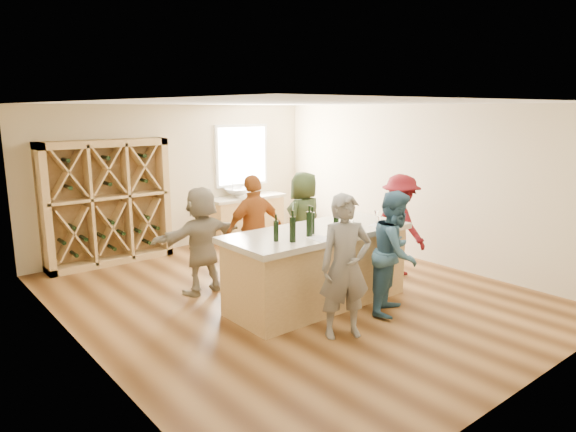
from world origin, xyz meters
TOP-DOWN VIEW (x-y plane):
  - floor at (0.00, 0.00)m, footprint 6.00×7.00m
  - ceiling at (0.00, 0.00)m, footprint 6.00×7.00m
  - wall_back at (0.00, 3.55)m, footprint 6.00×0.10m
  - wall_front at (0.00, -3.55)m, footprint 6.00×0.10m
  - wall_left at (-3.05, 0.00)m, footprint 0.10×7.00m
  - wall_right at (3.05, 0.00)m, footprint 0.10×7.00m
  - window_frame at (1.50, 3.47)m, footprint 1.30×0.06m
  - window_pane at (1.50, 3.44)m, footprint 1.18×0.01m
  - wine_rack at (-1.50, 3.27)m, footprint 2.20×0.45m
  - back_counter_base at (1.40, 3.20)m, footprint 1.60×0.58m
  - back_counter_top at (1.40, 3.20)m, footprint 1.70×0.62m
  - sink at (1.20, 3.20)m, footprint 0.54×0.54m
  - faucet at (1.20, 3.38)m, footprint 0.02×0.02m
  - tasting_counter_base at (0.05, -0.52)m, footprint 2.60×1.00m
  - tasting_counter_top at (0.05, -0.52)m, footprint 2.72×1.12m
  - wine_bottle_a at (-0.79, -0.65)m, footprint 0.08×0.08m
  - wine_bottle_b at (-0.65, -0.81)m, footprint 0.10×0.10m
  - wine_bottle_c at (-0.54, -0.67)m, footprint 0.09×0.09m
  - wine_bottle_d at (-0.29, -0.72)m, footprint 0.09×0.09m
  - wine_bottle_e at (-0.17, -0.64)m, footprint 0.09×0.09m
  - wine_glass_b at (0.21, -1.00)m, footprint 0.08×0.08m
  - wine_glass_c at (0.75, -1.02)m, footprint 0.08×0.08m
  - wine_glass_d at (0.53, -0.70)m, footprint 0.08×0.08m
  - wine_glass_e at (0.97, -0.77)m, footprint 0.10×0.10m
  - tasting_menu_a at (-0.26, -0.92)m, footprint 0.25×0.34m
  - tasting_menu_b at (0.29, -0.90)m, footprint 0.25×0.31m
  - tasting_menu_c at (0.91, -0.93)m, footprint 0.31×0.37m
  - person_near_left at (-0.41, -1.51)m, footprint 0.78×0.70m
  - person_near_right at (0.65, -1.40)m, footprint 0.93×0.75m
  - person_server at (2.03, -0.37)m, footprint 0.70×1.16m
  - person_far_mid at (-0.13, 0.74)m, footprint 1.03×0.55m
  - person_far_right at (0.98, 0.85)m, footprint 0.93×0.73m
  - person_far_left at (-0.97, 0.92)m, footprint 1.53×0.63m
  - wine_bottle_f at (0.10, -0.82)m, footprint 0.07×0.07m

SIDE VIEW (x-z plane):
  - floor at x=0.00m, z-range -0.10..0.00m
  - back_counter_base at x=1.40m, z-range 0.00..0.86m
  - tasting_counter_base at x=0.05m, z-range 0.00..1.00m
  - person_far_left at x=-0.97m, z-range 0.00..1.62m
  - person_near_right at x=0.65m, z-range 0.00..1.67m
  - person_server at x=2.03m, z-range 0.00..1.68m
  - person_far_right at x=0.98m, z-range 0.00..1.68m
  - person_far_mid at x=-0.13m, z-range 0.00..1.74m
  - person_near_left at x=-0.41m, z-range 0.00..1.76m
  - back_counter_top at x=1.40m, z-range 0.86..0.92m
  - sink at x=1.20m, z-range 0.92..1.11m
  - tasting_counter_top at x=0.05m, z-range 1.00..1.08m
  - faucet at x=1.20m, z-range 0.92..1.22m
  - tasting_menu_a at x=-0.26m, z-range 1.08..1.08m
  - tasting_menu_b at x=0.29m, z-range 1.08..1.08m
  - tasting_menu_c at x=0.91m, z-range 1.08..1.08m
  - wine_rack at x=-1.50m, z-range 0.00..2.20m
  - wine_glass_c at x=0.75m, z-range 1.08..1.24m
  - wine_glass_b at x=0.21m, z-range 1.08..1.26m
  - wine_glass_d at x=0.53m, z-range 1.08..1.27m
  - wine_glass_e at x=0.97m, z-range 1.08..1.28m
  - wine_bottle_a at x=-0.79m, z-range 1.08..1.35m
  - wine_bottle_c at x=-0.54m, z-range 1.08..1.37m
  - wine_bottle_e at x=-0.17m, z-range 1.08..1.37m
  - wine_bottle_f at x=0.10m, z-range 1.08..1.38m
  - wine_bottle_b at x=-0.65m, z-range 1.08..1.40m
  - wine_bottle_d at x=-0.29m, z-range 1.08..1.41m
  - wall_back at x=0.00m, z-range 0.00..2.80m
  - wall_front at x=0.00m, z-range 0.00..2.80m
  - wall_left at x=-3.05m, z-range 0.00..2.80m
  - wall_right at x=3.05m, z-range 0.00..2.80m
  - window_frame at x=1.50m, z-range 1.10..2.40m
  - window_pane at x=1.50m, z-range 1.16..2.34m
  - ceiling at x=0.00m, z-range 2.80..2.90m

